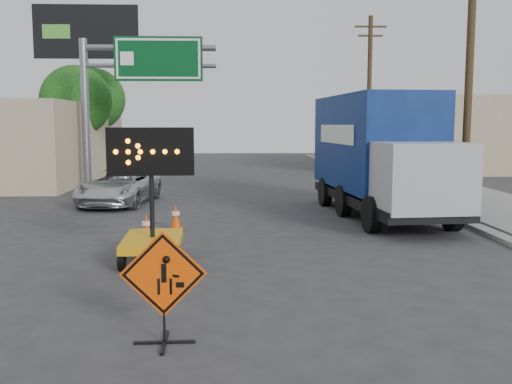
{
  "coord_description": "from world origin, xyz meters",
  "views": [
    {
      "loc": [
        0.38,
        -8.61,
        2.95
      ],
      "look_at": [
        0.78,
        2.44,
        1.64
      ],
      "focal_mm": 40.0,
      "sensor_mm": 36.0,
      "label": 1
    }
  ],
  "objects": [
    {
      "name": "pickup_truck",
      "position": [
        -3.94,
        12.58,
        0.66
      ],
      "size": [
        2.69,
        4.96,
        1.32
      ],
      "primitive_type": "imported",
      "rotation": [
        0.0,
        0.0,
        -0.11
      ],
      "color": "silver",
      "rests_on": "ground"
    },
    {
      "name": "utility_pole_near",
      "position": [
        8.0,
        10.0,
        4.68
      ],
      "size": [
        1.8,
        0.26,
        9.0
      ],
      "color": "#41321C",
      "rests_on": "ground"
    },
    {
      "name": "building_right_far",
      "position": [
        13.0,
        30.0,
        2.3
      ],
      "size": [
        10.0,
        14.0,
        4.6
      ],
      "primitive_type": "cube",
      "color": "tan",
      "rests_on": "ground"
    },
    {
      "name": "cone_b",
      "position": [
        -1.92,
        5.85,
        0.34
      ],
      "size": [
        0.4,
        0.4,
        0.69
      ],
      "rotation": [
        0.0,
        0.0,
        -0.16
      ],
      "color": "#ED4805",
      "rests_on": "ground"
    },
    {
      "name": "arrow_board",
      "position": [
        -1.41,
        3.5,
        0.65
      ],
      "size": [
        1.83,
        2.09,
        2.89
      ],
      "rotation": [
        0.0,
        0.0,
        0.05
      ],
      "color": "orange",
      "rests_on": "ground"
    },
    {
      "name": "cone_c",
      "position": [
        -1.32,
        7.35,
        0.36
      ],
      "size": [
        0.38,
        0.38,
        0.71
      ],
      "rotation": [
        0.0,
        0.0,
        -0.04
      ],
      "color": "#ED4805",
      "rests_on": "ground"
    },
    {
      "name": "box_truck",
      "position": [
        5.01,
        9.51,
        1.77
      ],
      "size": [
        3.16,
        8.38,
        3.89
      ],
      "rotation": [
        0.0,
        0.0,
        0.09
      ],
      "color": "black",
      "rests_on": "ground"
    },
    {
      "name": "billboard",
      "position": [
        -8.35,
        25.87,
        7.35
      ],
      "size": [
        6.1,
        0.54,
        9.85
      ],
      "color": "slate",
      "rests_on": "ground"
    },
    {
      "name": "sidewalk_right",
      "position": [
        9.5,
        15.0,
        0.07
      ],
      "size": [
        4.0,
        60.0,
        0.15
      ],
      "primitive_type": "cube",
      "color": "gray",
      "rests_on": "ground"
    },
    {
      "name": "storefront_left_far",
      "position": [
        -15.0,
        34.0,
        2.2
      ],
      "size": [
        12.0,
        10.0,
        4.4
      ],
      "primitive_type": "cube",
      "color": "#A29387",
      "rests_on": "ground"
    },
    {
      "name": "cone_a",
      "position": [
        -1.16,
        2.96,
        0.38
      ],
      "size": [
        0.43,
        0.43,
        0.76
      ],
      "rotation": [
        0.0,
        0.0,
        -0.14
      ],
      "color": "#ED4805",
      "rests_on": "ground"
    },
    {
      "name": "tree_left_far",
      "position": [
        -9.0,
        30.0,
        4.6
      ],
      "size": [
        4.1,
        4.1,
        6.66
      ],
      "color": "#41321C",
      "rests_on": "ground"
    },
    {
      "name": "utility_pole_far",
      "position": [
        8.0,
        24.0,
        4.68
      ],
      "size": [
        1.8,
        0.26,
        9.0
      ],
      "color": "#41321C",
      "rests_on": "ground"
    },
    {
      "name": "curb_right",
      "position": [
        7.2,
        15.0,
        0.06
      ],
      "size": [
        0.4,
        60.0,
        0.12
      ],
      "primitive_type": "cube",
      "color": "gray",
      "rests_on": "ground"
    },
    {
      "name": "highway_gantry",
      "position": [
        -4.43,
        17.96,
        5.07
      ],
      "size": [
        6.18,
        0.38,
        6.9
      ],
      "color": "slate",
      "rests_on": "ground"
    },
    {
      "name": "ground",
      "position": [
        0.0,
        0.0,
        0.0
      ],
      "size": [
        100.0,
        100.0,
        0.0
      ],
      "primitive_type": "plane",
      "color": "#2D2D30",
      "rests_on": "ground"
    },
    {
      "name": "tree_left_near",
      "position": [
        -8.0,
        22.0,
        4.16
      ],
      "size": [
        3.71,
        3.71,
        6.03
      ],
      "color": "#41321C",
      "rests_on": "ground"
    },
    {
      "name": "construction_sign",
      "position": [
        -0.59,
        -1.15,
        0.82
      ],
      "size": [
        1.17,
        0.83,
        1.55
      ],
      "rotation": [
        0.0,
        0.0,
        0.04
      ],
      "color": "black",
      "rests_on": "ground"
    }
  ]
}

